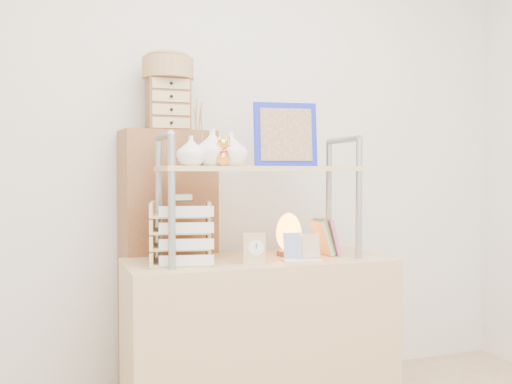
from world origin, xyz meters
TOP-DOWN VIEW (x-y plane):
  - desk at (0.00, 1.20)m, footprint 1.20×0.50m
  - cabinet at (-0.35, 1.57)m, footprint 0.47×0.28m
  - hutch at (-0.06, 1.21)m, footprint 0.90×0.34m
  - letter_tray at (-0.36, 1.18)m, footprint 0.29×0.28m
  - salt_lamp at (0.17, 1.25)m, footprint 0.13×0.12m
  - desk_clock at (-0.07, 1.07)m, footprint 0.10×0.07m
  - postcard_stand at (0.16, 1.09)m, footprint 0.18×0.06m
  - drawer_chest at (-0.35, 1.55)m, footprint 0.20×0.16m
  - woven_basket at (-0.35, 1.55)m, footprint 0.25×0.25m

SIDE VIEW (x-z plane):
  - desk at x=0.00m, z-range 0.00..0.75m
  - cabinet at x=-0.35m, z-range 0.00..1.35m
  - postcard_stand at x=0.16m, z-range 0.72..0.85m
  - desk_clock at x=-0.07m, z-range 0.75..0.88m
  - salt_lamp at x=0.17m, z-range 0.75..0.95m
  - letter_tray at x=-0.36m, z-range 0.72..1.02m
  - hutch at x=-0.06m, z-range 0.83..1.56m
  - drawer_chest at x=-0.35m, z-range 1.35..1.60m
  - woven_basket at x=-0.35m, z-range 1.60..1.70m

